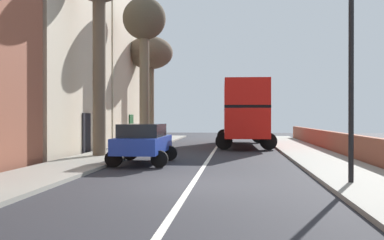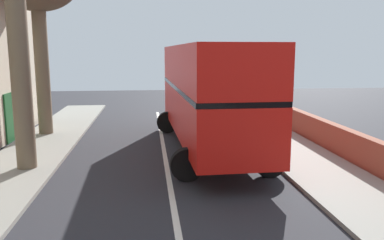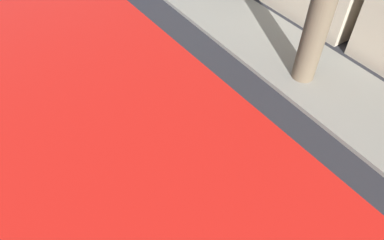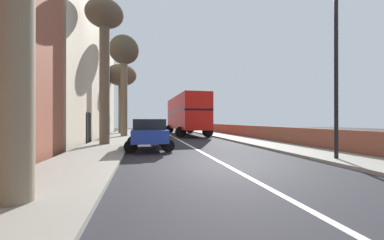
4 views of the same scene
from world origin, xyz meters
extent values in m
cube|color=red|center=(1.70, 16.82, 1.55)|extent=(2.82, 10.74, 1.70)
cube|color=black|center=(1.70, 16.82, 2.48)|extent=(2.84, 10.64, 0.16)
cube|color=red|center=(1.70, 16.82, 3.31)|extent=(2.82, 10.74, 1.50)
cylinder|color=black|center=(0.53, 13.15, 0.50)|extent=(1.01, 0.33, 1.00)
cylinder|color=black|center=(3.09, 13.23, 0.50)|extent=(1.01, 0.33, 1.00)
camera|label=1|loc=(1.21, -12.03, 1.86)|focal=40.43mm
camera|label=2|loc=(-0.58, 1.84, 3.81)|focal=36.94mm
camera|label=3|loc=(2.29, 19.30, 6.48)|focal=33.07mm
camera|label=4|loc=(-2.79, -7.33, 1.54)|focal=21.49mm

